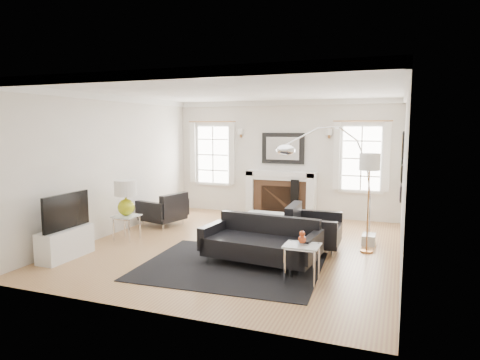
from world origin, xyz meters
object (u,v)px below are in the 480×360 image
at_px(armchair_right, 311,230).
at_px(gourd_lamp, 126,195).
at_px(sofa, 262,243).
at_px(armchair_left, 165,210).
at_px(coffee_table, 268,218).
at_px(arc_floor_lamp, 330,181).
at_px(fireplace, 281,194).

distance_m(armchair_right, gourd_lamp, 3.55).
distance_m(sofa, gourd_lamp, 2.95).
relative_size(armchair_left, gourd_lamp, 1.54).
xyz_separation_m(armchair_right, coffee_table, (-0.92, 0.41, 0.06)).
xyz_separation_m(sofa, gourd_lamp, (-2.87, 0.42, 0.55)).
bearing_deg(arc_floor_lamp, fireplace, 122.69).
height_order(gourd_lamp, arc_floor_lamp, arc_floor_lamp).
relative_size(armchair_left, coffee_table, 1.02).
distance_m(armchair_left, arc_floor_lamp, 3.83).
distance_m(armchair_right, coffee_table, 1.01).
distance_m(coffee_table, gourd_lamp, 2.76).
relative_size(armchair_left, armchair_right, 1.04).
height_order(armchair_right, gourd_lamp, gourd_lamp).
bearing_deg(fireplace, coffee_table, -80.95).
xyz_separation_m(fireplace, armchair_left, (-2.14, -1.83, -0.21)).
bearing_deg(coffee_table, arc_floor_lamp, -10.53).
distance_m(armchair_right, arc_floor_lamp, 0.91).
bearing_deg(arc_floor_lamp, gourd_lamp, -168.73).
xyz_separation_m(sofa, coffee_table, (-0.32, 1.39, 0.10)).
height_order(armchair_left, gourd_lamp, gourd_lamp).
bearing_deg(arc_floor_lamp, armchair_right, -145.15).
bearing_deg(armchair_right, arc_floor_lamp, 34.85).
bearing_deg(sofa, coffee_table, 102.99).
bearing_deg(armchair_right, armchair_left, 167.38).
relative_size(sofa, gourd_lamp, 2.79).
bearing_deg(fireplace, gourd_lamp, -124.95).
bearing_deg(fireplace, arc_floor_lamp, -57.31).
distance_m(coffee_table, arc_floor_lamp, 1.45).
relative_size(fireplace, gourd_lamp, 2.48).
xyz_separation_m(coffee_table, gourd_lamp, (-2.55, -0.97, 0.45)).
xyz_separation_m(coffee_table, arc_floor_lamp, (1.19, -0.22, 0.79)).
bearing_deg(armchair_right, fireplace, 116.03).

